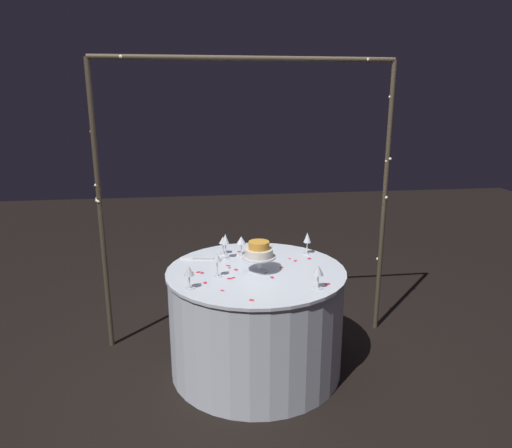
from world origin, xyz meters
name	(u,v)px	position (x,y,z in m)	size (l,w,h in m)	color
ground_plane	(256,367)	(0.00, 0.00, 0.00)	(12.00, 12.00, 0.00)	black
decorative_arch	(248,160)	(0.00, 0.45, 1.40)	(2.16, 0.06, 2.11)	#473D2D
main_table	(256,320)	(0.00, 0.00, 0.36)	(1.19, 1.19, 0.73)	silver
tiered_cake	(259,252)	(0.01, -0.04, 0.87)	(0.22, 0.22, 0.21)	silver
wine_glass_0	(189,272)	(-0.44, -0.26, 0.83)	(0.06, 0.06, 0.14)	silver
wine_glass_1	(241,241)	(-0.07, 0.30, 0.84)	(0.07, 0.07, 0.14)	silver
wine_glass_2	(318,271)	(0.32, -0.36, 0.84)	(0.06, 0.06, 0.15)	silver
wine_glass_3	(217,259)	(-0.26, -0.09, 0.85)	(0.06, 0.06, 0.16)	silver
wine_glass_4	(225,240)	(-0.18, 0.25, 0.86)	(0.06, 0.06, 0.18)	silver
wine_glass_5	(223,241)	(-0.19, 0.35, 0.83)	(0.06, 0.06, 0.13)	silver
wine_glass_6	(307,239)	(0.41, 0.27, 0.84)	(0.06, 0.06, 0.16)	silver
cake_knife	(199,259)	(-0.37, 0.26, 0.73)	(0.29, 0.08, 0.01)	silver
rose_petal_0	(309,259)	(0.40, 0.16, 0.73)	(0.04, 0.03, 0.00)	#E02D47
rose_petal_1	(272,277)	(0.08, -0.16, 0.73)	(0.04, 0.02, 0.00)	#E02D47
rose_petal_2	(252,300)	(-0.09, -0.48, 0.73)	(0.03, 0.02, 0.00)	#E02D47
rose_petal_3	(192,273)	(-0.42, -0.01, 0.73)	(0.03, 0.02, 0.00)	#E02D47
rose_petal_4	(198,272)	(-0.38, 0.00, 0.73)	(0.03, 0.02, 0.00)	#E02D47
rose_petal_5	(264,246)	(0.13, 0.50, 0.73)	(0.03, 0.02, 0.00)	#E02D47
rose_petal_6	(229,268)	(-0.17, 0.05, 0.73)	(0.02, 0.02, 0.00)	#E02D47
rose_petal_7	(290,259)	(0.26, 0.18, 0.73)	(0.03, 0.02, 0.00)	#E02D47
rose_petal_8	(230,278)	(-0.19, -0.14, 0.73)	(0.04, 0.03, 0.00)	#E02D47
rose_petal_9	(205,283)	(-0.34, -0.19, 0.73)	(0.04, 0.03, 0.00)	#E02D47
rose_petal_10	(327,284)	(0.40, -0.31, 0.73)	(0.04, 0.03, 0.00)	#E02D47
rose_petal_11	(236,270)	(-0.13, 0.01, 0.73)	(0.04, 0.03, 0.00)	#E02D47
rose_petal_12	(222,290)	(-0.24, -0.32, 0.73)	(0.03, 0.02, 0.00)	#E02D47
rose_petal_13	(233,278)	(-0.16, -0.13, 0.73)	(0.03, 0.02, 0.00)	#E02D47
rose_petal_14	(240,252)	(-0.07, 0.38, 0.73)	(0.04, 0.03, 0.00)	#E02D47
rose_petal_15	(228,266)	(-0.18, 0.10, 0.73)	(0.03, 0.02, 0.00)	#E02D47
rose_petal_16	(282,267)	(0.17, 0.01, 0.73)	(0.03, 0.02, 0.00)	#E02D47
rose_petal_17	(202,273)	(-0.36, -0.02, 0.73)	(0.03, 0.02, 0.00)	#E02D47
rose_petal_18	(217,260)	(-0.25, 0.23, 0.73)	(0.02, 0.02, 0.00)	#E02D47
rose_petal_19	(319,276)	(0.38, -0.17, 0.73)	(0.03, 0.02, 0.00)	#E02D47
rose_petal_20	(295,261)	(0.30, 0.13, 0.73)	(0.03, 0.02, 0.00)	#E02D47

